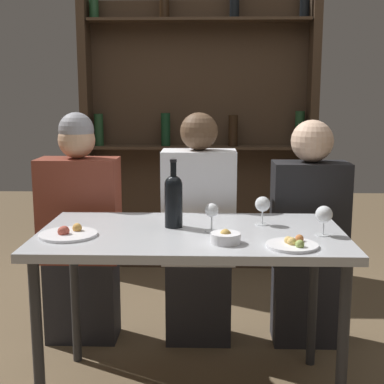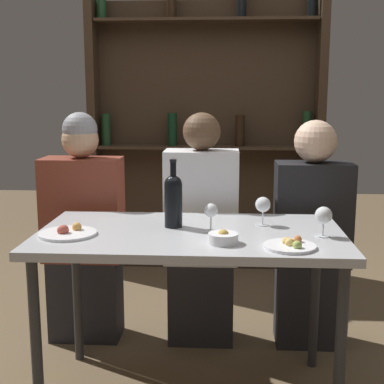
% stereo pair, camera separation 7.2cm
% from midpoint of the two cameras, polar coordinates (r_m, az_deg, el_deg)
% --- Properties ---
extents(dining_table, '(1.30, 0.71, 0.76)m').
position_cam_midpoint_polar(dining_table, '(2.30, -0.98, -5.96)').
color(dining_table, '#B7BABF').
rests_on(dining_table, ground_plane).
extents(wine_rack_wall, '(1.69, 0.21, 2.11)m').
position_cam_midpoint_polar(wine_rack_wall, '(3.95, 0.20, 6.46)').
color(wine_rack_wall, '#38281C').
rests_on(wine_rack_wall, ground_plane).
extents(wine_bottle, '(0.08, 0.08, 0.30)m').
position_cam_midpoint_polar(wine_bottle, '(2.33, -2.87, -0.69)').
color(wine_bottle, black).
rests_on(wine_bottle, dining_table).
extents(wine_glass_0, '(0.06, 0.06, 0.12)m').
position_cam_midpoint_polar(wine_glass_0, '(2.25, 1.21, -2.14)').
color(wine_glass_0, silver).
rests_on(wine_glass_0, dining_table).
extents(wine_glass_1, '(0.07, 0.07, 0.12)m').
position_cam_midpoint_polar(wine_glass_1, '(2.25, 13.01, -2.43)').
color(wine_glass_1, silver).
rests_on(wine_glass_1, dining_table).
extents(wine_glass_2, '(0.07, 0.07, 0.13)m').
position_cam_midpoint_polar(wine_glass_2, '(2.39, 6.69, -1.39)').
color(wine_glass_2, silver).
rests_on(wine_glass_2, dining_table).
extents(food_plate_0, '(0.24, 0.24, 0.05)m').
position_cam_midpoint_polar(food_plate_0, '(2.27, -13.98, -4.32)').
color(food_plate_0, white).
rests_on(food_plate_0, dining_table).
extents(food_plate_1, '(0.20, 0.20, 0.04)m').
position_cam_midpoint_polar(food_plate_1, '(2.08, 9.71, -5.53)').
color(food_plate_1, white).
rests_on(food_plate_1, dining_table).
extents(snack_bowl, '(0.12, 0.12, 0.06)m').
position_cam_midpoint_polar(snack_bowl, '(2.10, 2.61, -4.88)').
color(snack_bowl, white).
rests_on(snack_bowl, dining_table).
extents(seated_person_left, '(0.42, 0.22, 1.24)m').
position_cam_midpoint_polar(seated_person_left, '(2.94, -12.52, -4.41)').
color(seated_person_left, '#26262B').
rests_on(seated_person_left, ground_plane).
extents(seated_person_center, '(0.39, 0.22, 1.24)m').
position_cam_midpoint_polar(seated_person_center, '(2.86, 0.00, -4.76)').
color(seated_person_center, '#26262B').
rests_on(seated_person_center, ground_plane).
extents(seated_person_right, '(0.39, 0.22, 1.20)m').
position_cam_midpoint_polar(seated_person_right, '(2.90, 11.59, -4.99)').
color(seated_person_right, '#26262B').
rests_on(seated_person_right, ground_plane).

